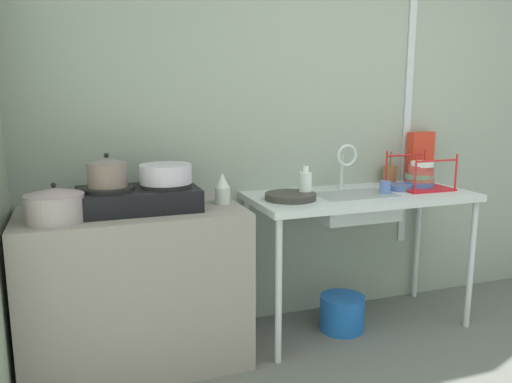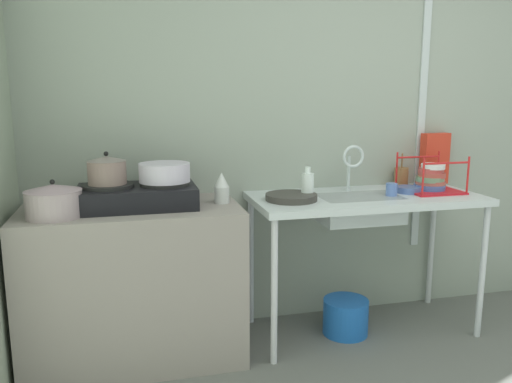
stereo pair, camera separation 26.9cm
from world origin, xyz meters
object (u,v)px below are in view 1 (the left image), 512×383
at_px(frying_pan, 291,196).
at_px(small_bowl_on_drainboard, 400,187).
at_px(dish_rack, 420,177).
at_px(pot_on_right_burner, 166,174).
at_px(bucket_on_floor, 342,313).
at_px(pot_beside_stove, 55,205).
at_px(cup_by_rack, 385,187).
at_px(bottle_by_sink, 305,184).
at_px(percolator, 222,189).
at_px(sink_basin, 354,207).
at_px(stove, 138,198).
at_px(utensil_jar, 390,174).
at_px(cereal_box, 420,157).
at_px(pot_on_left_burner, 107,172).
at_px(faucet, 346,159).

height_order(frying_pan, small_bowl_on_drainboard, same).
bearing_deg(dish_rack, pot_on_right_burner, -179.26).
height_order(small_bowl_on_drainboard, bucket_on_floor, small_bowl_on_drainboard).
bearing_deg(dish_rack, pot_beside_stove, -176.00).
height_order(dish_rack, cup_by_rack, dish_rack).
xyz_separation_m(small_bowl_on_drainboard, bottle_by_sink, (-0.64, -0.01, 0.06)).
bearing_deg(percolator, dish_rack, 1.07).
distance_m(sink_basin, frying_pan, 0.42).
height_order(stove, frying_pan, stove).
xyz_separation_m(frying_pan, small_bowl_on_drainboard, (0.74, 0.04, 0.00)).
height_order(cup_by_rack, utensil_jar, utensil_jar).
height_order(stove, utensil_jar, utensil_jar).
distance_m(sink_basin, cereal_box, 0.74).
distance_m(pot_on_right_burner, percolator, 0.31).
xyz_separation_m(percolator, small_bowl_on_drainboard, (1.13, 0.01, -0.06)).
distance_m(dish_rack, small_bowl_on_drainboard, 0.16).
xyz_separation_m(frying_pan, cereal_box, (1.06, 0.27, 0.15)).
distance_m(pot_beside_stove, cup_by_rack, 1.82).
relative_size(stove, pot_on_left_burner, 3.07).
distance_m(pot_on_right_burner, bucket_on_floor, 1.37).
bearing_deg(cereal_box, utensil_jar, 175.63).
height_order(dish_rack, bucket_on_floor, dish_rack).
distance_m(pot_on_left_burner, frying_pan, 0.99).
height_order(cup_by_rack, small_bowl_on_drainboard, cup_by_rack).
bearing_deg(cereal_box, frying_pan, -172.80).
relative_size(faucet, bottle_by_sink, 1.58).
bearing_deg(sink_basin, bottle_by_sink, 177.02).
relative_size(stove, pot_beside_stove, 2.25).
distance_m(sink_basin, bucket_on_floor, 0.66).
xyz_separation_m(bottle_by_sink, cereal_box, (0.96, 0.25, 0.09)).
relative_size(frying_pan, cup_by_rack, 3.94).
xyz_separation_m(percolator, utensil_jar, (1.21, 0.24, -0.02)).
bearing_deg(cup_by_rack, frying_pan, 178.16).
relative_size(stove, bucket_on_floor, 2.23).
xyz_separation_m(pot_beside_stove, percolator, (0.83, 0.12, 0.00)).
bearing_deg(stove, pot_beside_stove, -161.83).
bearing_deg(utensil_jar, pot_beside_stove, -169.95).
bearing_deg(cup_by_rack, sink_basin, 170.84).
relative_size(stove, pot_on_right_burner, 2.27).
height_order(percolator, utensil_jar, utensil_jar).
height_order(pot_on_left_burner, cup_by_rack, pot_on_left_burner).
bearing_deg(pot_beside_stove, bucket_on_floor, 3.48).
bearing_deg(utensil_jar, bottle_by_sink, -161.87).
xyz_separation_m(pot_on_left_burner, small_bowl_on_drainboard, (1.72, 0.01, -0.18)).
relative_size(percolator, small_bowl_on_drainboard, 1.09).
height_order(percolator, faucet, faucet).
xyz_separation_m(faucet, frying_pan, (-0.42, -0.14, -0.18)).
bearing_deg(pot_on_right_burner, cereal_box, 8.01).
height_order(stove, faucet, faucet).
height_order(small_bowl_on_drainboard, cereal_box, cereal_box).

